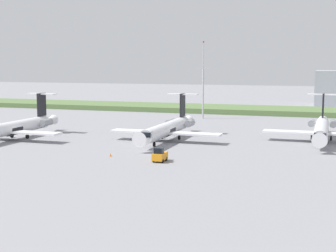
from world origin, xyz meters
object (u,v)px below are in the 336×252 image
(regional_jet_second, at_px, (168,128))
(regional_jet_third, at_px, (321,129))
(antenna_mast, at_px, (203,87))
(safety_cone_front_marker, at_px, (110,155))
(baggage_tug, at_px, (160,155))
(regional_jet_nearest, at_px, (14,127))

(regional_jet_second, relative_size, regional_jet_third, 1.00)
(antenna_mast, relative_size, safety_cone_front_marker, 39.84)
(baggage_tug, distance_m, safety_cone_front_marker, 9.51)
(regional_jet_third, relative_size, baggage_tug, 9.69)
(regional_jet_nearest, distance_m, regional_jet_second, 31.77)
(regional_jet_second, height_order, antenna_mast, antenna_mast)
(regional_jet_third, xyz_separation_m, baggage_tug, (-24.01, -29.94, -1.53))
(regional_jet_second, xyz_separation_m, antenna_mast, (-3.37, 41.79, 6.58))
(regional_jet_second, bearing_deg, regional_jet_nearest, -164.08)
(antenna_mast, height_order, safety_cone_front_marker, antenna_mast)
(regional_jet_third, bearing_deg, safety_cone_front_marker, -139.55)
(regional_jet_second, xyz_separation_m, regional_jet_third, (29.70, 8.91, 0.00))
(regional_jet_second, distance_m, baggage_tug, 21.84)
(safety_cone_front_marker, bearing_deg, baggage_tug, -9.02)
(antenna_mast, distance_m, baggage_tug, 63.98)
(antenna_mast, bearing_deg, regional_jet_nearest, -118.29)
(antenna_mast, bearing_deg, regional_jet_third, -44.83)
(regional_jet_nearest, height_order, regional_jet_third, same)
(regional_jet_nearest, xyz_separation_m, regional_jet_third, (60.25, 17.63, 0.00))
(antenna_mast, xyz_separation_m, safety_cone_front_marker, (-0.31, -61.33, -8.84))
(safety_cone_front_marker, bearing_deg, regional_jet_third, 40.45)
(regional_jet_third, xyz_separation_m, safety_cone_front_marker, (-33.38, -28.45, -2.26))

